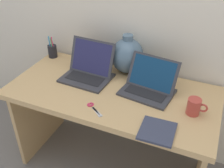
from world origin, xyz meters
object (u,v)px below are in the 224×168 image
laptop_right (150,84)px  coffee_mug (194,107)px  pen_cup (52,51)px  laptop_left (89,68)px  green_vase (127,55)px  scissors (93,107)px  notebook_stack (157,131)px

laptop_right → coffee_mug: size_ratio=2.99×
laptop_right → pen_cup: 0.87m
laptop_left → green_vase: bearing=38.6°
green_vase → scissors: size_ratio=2.14×
notebook_stack → pen_cup: bearing=152.9°
laptop_left → coffee_mug: 0.76m
laptop_right → pen_cup: size_ratio=2.00×
green_vase → coffee_mug: size_ratio=2.40×
coffee_mug → green_vase: bearing=150.1°
laptop_right → pen_cup: laptop_right is taller
green_vase → pen_cup: 0.63m
green_vase → scissors: bearing=-94.1°
laptop_left → laptop_right: bearing=-0.9°
pen_cup → laptop_left: bearing=-20.3°
green_vase → coffee_mug: bearing=-29.9°
pen_cup → green_vase: bearing=2.1°
green_vase → notebook_stack: 0.67m
notebook_stack → pen_cup: (-1.01, 0.51, 0.05)m
laptop_left → notebook_stack: laptop_left is taller
coffee_mug → pen_cup: size_ratio=0.67×
pen_cup → scissors: size_ratio=1.33×
green_vase → laptop_left: bearing=-141.4°
laptop_right → notebook_stack: (0.15, -0.36, -0.05)m
scissors → laptop_left: bearing=120.5°
green_vase → scissors: green_vase is taller
laptop_left → pen_cup: (-0.41, 0.15, -0.01)m
laptop_right → scissors: 0.40m
laptop_right → notebook_stack: bearing=-66.7°
laptop_left → coffee_mug: laptop_left is taller
green_vase → coffee_mug: green_vase is taller
coffee_mug → pen_cup: bearing=166.3°
notebook_stack → pen_cup: size_ratio=1.08×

